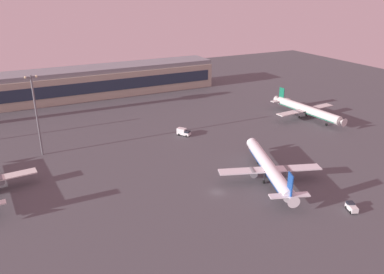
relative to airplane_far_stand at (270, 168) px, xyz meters
name	(u,v)px	position (x,y,z in m)	size (l,w,h in m)	color
ground_plane	(217,192)	(-18.95, 0.75, -4.16)	(416.00, 416.00, 0.00)	#4C4C51
terminal_building	(99,81)	(-22.60, 128.24, 3.93)	(135.04, 22.40, 16.40)	#B2AD99
airplane_far_stand	(270,168)	(0.00, 0.00, 0.00)	(32.69, 41.52, 11.01)	white
airplane_taxiway_distant	(306,110)	(54.51, 42.86, 0.01)	(33.49, 43.01, 11.03)	silver
cargo_loader	(352,207)	(9.31, -25.24, -2.98)	(3.35, 4.57, 2.25)	white
catering_truck	(183,132)	(-7.48, 48.55, -2.58)	(5.19, 5.97, 3.05)	white
apron_light_east	(36,111)	(-63.02, 54.51, 12.73)	(4.80, 0.90, 30.00)	slate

